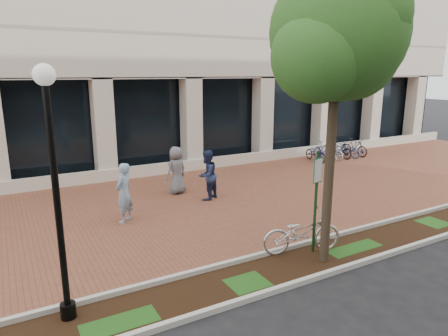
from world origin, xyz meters
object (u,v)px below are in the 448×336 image
pedestrian_left (124,193)px  bollard (327,152)px  lamppost (55,184)px  bike_rack_cluster (335,150)px  locked_bicycle (302,233)px  pedestrian_mid (207,175)px  parking_sign (317,190)px  pedestrian_right (176,170)px  street_tree (338,42)px

pedestrian_left → bollard: pedestrian_left is taller
lamppost → bike_rack_cluster: (14.48, 8.01, -2.12)m
lamppost → pedestrian_left: (2.29, 4.36, -1.66)m
bike_rack_cluster → locked_bicycle: bearing=-138.5°
lamppost → bike_rack_cluster: size_ratio=1.32×
bollard → lamppost: bearing=-150.4°
pedestrian_mid → bike_rack_cluster: 9.50m
parking_sign → pedestrian_mid: parking_sign is taller
pedestrian_right → bike_rack_cluster: bearing=170.2°
parking_sign → lamppost: lamppost is taller
pedestrian_right → bike_rack_cluster: (9.69, 1.71, -0.44)m
street_tree → pedestrian_mid: bearing=93.2°
pedestrian_left → lamppost: bearing=21.5°
pedestrian_mid → pedestrian_right: bearing=-92.4°
parking_sign → pedestrian_right: bearing=85.6°
street_tree → pedestrian_mid: street_tree is taller
bollard → bike_rack_cluster: 0.82m
parking_sign → pedestrian_mid: size_ratio=1.45×
lamppost → pedestrian_mid: 7.64m
locked_bicycle → bike_rack_cluster: size_ratio=0.59×
pedestrian_mid → bike_rack_cluster: size_ratio=0.52×
lamppost → pedestrian_right: lamppost is taller
lamppost → street_tree: 6.30m
pedestrian_right → pedestrian_left: bearing=18.0°
lamppost → street_tree: street_tree is taller
parking_sign → pedestrian_left: 5.72m
lamppost → pedestrian_right: (4.79, 6.30, -1.68)m
bollard → bike_rack_cluster: bike_rack_cluster is taller
lamppost → bollard: size_ratio=5.13×
bike_rack_cluster → pedestrian_mid: bearing=-162.2°
street_tree → pedestrian_mid: size_ratio=3.74×
parking_sign → pedestrian_mid: bearing=80.6°
locked_bicycle → pedestrian_mid: bearing=17.3°
locked_bicycle → bike_rack_cluster: 11.96m
bollard → locked_bicycle: bearing=-136.5°
street_tree → bike_rack_cluster: 13.05m
pedestrian_right → bike_rack_cluster: 9.85m
lamppost → locked_bicycle: lamppost is taller
pedestrian_mid → street_tree: bearing=62.4°
pedestrian_left → bike_rack_cluster: (12.19, 3.65, -0.46)m
locked_bicycle → street_tree: bearing=-143.7°
pedestrian_left → pedestrian_mid: 3.24m
lamppost → locked_bicycle: 5.91m
pedestrian_left → bollard: 11.92m
pedestrian_mid → parking_sign: bearing=63.6°
street_tree → pedestrian_right: (-0.97, 6.85, -4.15)m
pedestrian_left → bollard: (11.40, 3.43, -0.46)m
pedestrian_right → parking_sign: bearing=79.6°
lamppost → pedestrian_right: 8.10m
locked_bicycle → pedestrian_right: size_ratio=1.15×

